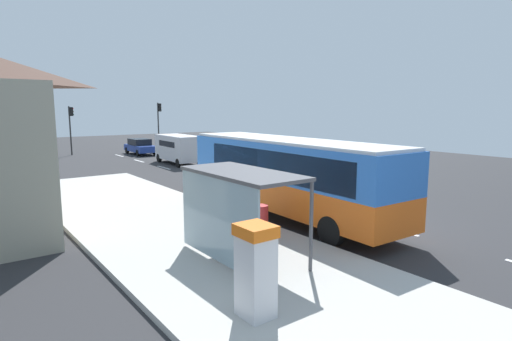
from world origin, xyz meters
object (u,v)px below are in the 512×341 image
traffic_light_near_side (159,119)px  traffic_light_far_side (71,123)px  bus_shelter (233,193)px  recycling_bin_red (261,219)px  recycling_bin_green (249,214)px  bus (286,172)px  sedan_near (140,146)px  white_van (178,147)px  ticket_machine (256,270)px

traffic_light_near_side → traffic_light_far_side: size_ratio=1.08×
traffic_light_far_side → bus_shelter: 32.93m
recycling_bin_red → recycling_bin_green: size_ratio=1.00×
traffic_light_far_side → bus: bearing=-87.3°
recycling_bin_green → traffic_light_near_side: bearing=71.9°
bus → sedan_near: bus is taller
recycling_bin_green → bus_shelter: size_ratio=0.24×
traffic_light_near_side → traffic_light_far_side: 8.64m
traffic_light_far_side → bus_shelter: bearing=-95.8°
bus → sedan_near: (4.01, 26.16, -1.05)m
traffic_light_far_side → bus_shelter: traffic_light_far_side is taller
traffic_light_near_side → white_van: bearing=-106.5°
sedan_near → bus_shelter: size_ratio=1.11×
recycling_bin_green → traffic_light_near_side: size_ratio=0.19×
bus_shelter → bus: bearing=33.9°
bus → recycling_bin_red: (-2.49, -1.56, -1.19)m
sedan_near → bus_shelter: bus_shelter is taller
bus → recycling_bin_red: bearing=-148.0°
bus → white_van: bearing=77.5°
recycling_bin_red → recycling_bin_green: same height
sedan_near → traffic_light_near_side: size_ratio=0.88×
sedan_near → recycling_bin_red: size_ratio=4.66×
bus → traffic_light_near_side: (7.21, 28.79, 1.51)m
sedan_near → traffic_light_near_side: (3.20, 2.62, 2.56)m
ticket_machine → traffic_light_near_side: (13.33, 34.89, 2.18)m
ticket_machine → recycling_bin_red: (3.63, 4.55, -0.52)m
traffic_light_near_side → bus: bearing=-104.1°
bus → recycling_bin_green: bus is taller
bus → traffic_light_far_side: bearing=92.7°
traffic_light_far_side → recycling_bin_red: bearing=-92.0°
bus → traffic_light_near_side: 29.71m
recycling_bin_green → recycling_bin_red: bearing=-90.0°
white_van → traffic_light_far_side: bearing=113.9°
recycling_bin_red → sedan_near: bearing=76.8°
ticket_machine → traffic_light_near_side: traffic_light_near_side is taller
traffic_light_far_side → bus_shelter: size_ratio=1.16×
recycling_bin_red → traffic_light_far_side: traffic_light_far_side is taller
bus_shelter → traffic_light_near_side: bearing=69.6°
white_van → traffic_light_far_side: size_ratio=1.14×
white_van → traffic_light_near_side: size_ratio=1.05×
white_van → traffic_light_far_side: (-5.30, 11.93, 1.76)m
traffic_light_near_side → traffic_light_far_side: (-8.60, 0.80, -0.24)m
recycling_bin_red → traffic_light_far_side: 31.26m
white_van → traffic_light_near_side: traffic_light_near_side is taller
white_van → traffic_light_near_side: 11.78m
traffic_light_near_side → ticket_machine: bearing=-110.9°
traffic_light_far_side → traffic_light_near_side: bearing=-5.3°
bus → bus_shelter: bus is taller
sedan_near → recycling_bin_green: 27.79m
bus → recycling_bin_green: bearing=-161.0°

